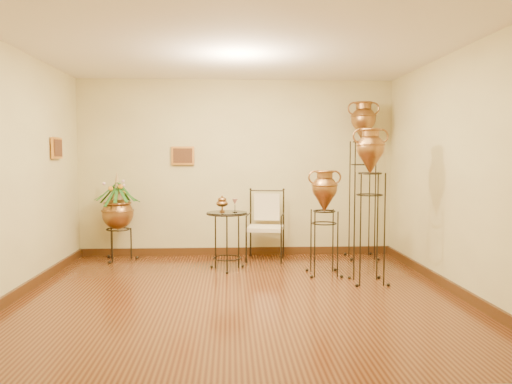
{
  "coord_description": "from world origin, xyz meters",
  "views": [
    {
      "loc": [
        -0.1,
        -5.49,
        1.58
      ],
      "look_at": [
        0.25,
        1.3,
        1.1
      ],
      "focal_mm": 35.0,
      "sensor_mm": 36.0,
      "label": 1
    }
  ],
  "objects_px": {
    "amphora_tall": "(363,178)",
    "amphora_mid": "(370,204)",
    "planter_urn": "(118,210)",
    "side_table": "(227,240)",
    "armchair": "(265,225)"
  },
  "relations": [
    {
      "from": "amphora_mid",
      "to": "side_table",
      "type": "relative_size",
      "value": 1.91
    },
    {
      "from": "amphora_mid",
      "to": "side_table",
      "type": "xyz_separation_m",
      "value": [
        -1.78,
        0.82,
        -0.56
      ]
    },
    {
      "from": "armchair",
      "to": "side_table",
      "type": "distance_m",
      "value": 0.85
    },
    {
      "from": "amphora_tall",
      "to": "amphora_mid",
      "type": "xyz_separation_m",
      "value": [
        -0.32,
        -1.55,
        -0.27
      ]
    },
    {
      "from": "amphora_tall",
      "to": "armchair",
      "type": "relative_size",
      "value": 2.29
    },
    {
      "from": "amphora_mid",
      "to": "armchair",
      "type": "bearing_deg",
      "value": 129.86
    },
    {
      "from": "amphora_tall",
      "to": "amphora_mid",
      "type": "bearing_deg",
      "value": -101.76
    },
    {
      "from": "planter_urn",
      "to": "armchair",
      "type": "height_order",
      "value": "planter_urn"
    },
    {
      "from": "planter_urn",
      "to": "side_table",
      "type": "distance_m",
      "value": 1.85
    },
    {
      "from": "amphora_mid",
      "to": "side_table",
      "type": "distance_m",
      "value": 2.04
    },
    {
      "from": "amphora_tall",
      "to": "side_table",
      "type": "relative_size",
      "value": 2.39
    },
    {
      "from": "amphora_mid",
      "to": "planter_urn",
      "type": "bearing_deg",
      "value": 155.83
    },
    {
      "from": "armchair",
      "to": "side_table",
      "type": "relative_size",
      "value": 1.05
    },
    {
      "from": "amphora_tall",
      "to": "side_table",
      "type": "xyz_separation_m",
      "value": [
        -2.1,
        -0.73,
        -0.83
      ]
    },
    {
      "from": "amphora_tall",
      "to": "armchair",
      "type": "height_order",
      "value": "amphora_tall"
    }
  ]
}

